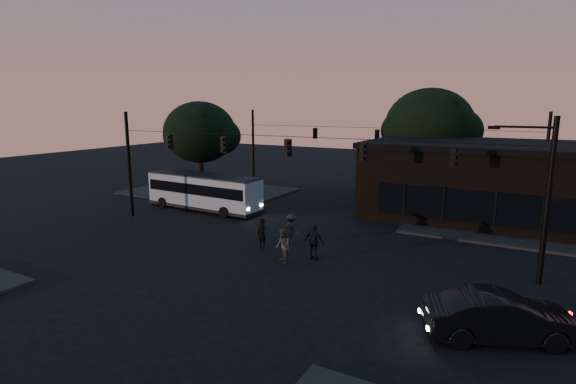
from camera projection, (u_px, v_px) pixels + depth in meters
The scene contains 14 objects.
ground at pixel (250, 262), 23.09m from camera, with size 120.00×120.00×0.00m, color black.
sidewalk_far_right at pixel (522, 227), 29.34m from camera, with size 14.00×10.00×0.15m, color black.
sidewalk_far_left at pixel (209, 191), 41.78m from camera, with size 14.00×10.00×0.15m, color black.
building at pixel (480, 180), 31.97m from camera, with size 15.40×10.41×5.40m.
tree_behind at pixel (429, 126), 38.86m from camera, with size 7.60×7.60×9.43m.
tree_left at pixel (200, 132), 39.88m from camera, with size 6.40×6.40×8.30m.
signal_rig_near at pixel (288, 167), 25.67m from camera, with size 26.24×0.30×7.50m.
signal_rig_far at pixel (377, 148), 39.44m from camera, with size 26.24×0.30×7.50m.
bus at pixel (204, 190), 34.39m from camera, with size 9.89×2.77×2.75m.
car at pixel (501, 317), 15.29m from camera, with size 1.77×5.08×1.67m, color black.
pedestrian_a at pixel (262, 233), 25.27m from camera, with size 0.62×0.41×1.70m, color black.
pedestrian_b at pixel (283, 246), 22.85m from camera, with size 0.86×0.67×1.78m, color #3F403A.
pedestrian_c at pixel (314, 242), 23.28m from camera, with size 1.13×0.47×1.92m, color black.
pedestrian_d at pixel (291, 229), 26.11m from camera, with size 1.14×0.65×1.76m, color black.
Camera 1 is at (12.41, -18.25, 7.93)m, focal length 28.00 mm.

